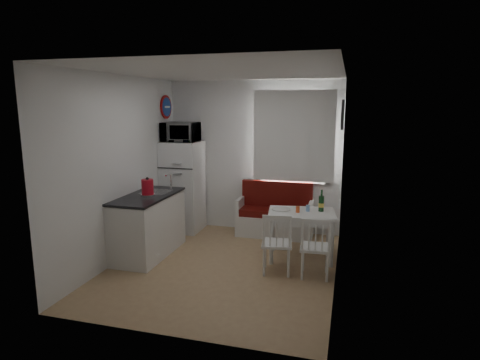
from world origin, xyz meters
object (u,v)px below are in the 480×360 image
(chair_right, at_px, (315,241))
(wine_bottle, at_px, (321,201))
(chair_left, at_px, (276,237))
(bench, at_px, (275,218))
(kettle, at_px, (148,187))
(kitchen_counter, at_px, (149,224))
(dining_table, at_px, (301,217))
(fridge, at_px, (183,186))
(microwave, at_px, (180,132))

(chair_right, relative_size, wine_bottle, 1.39)
(chair_left, bearing_deg, wine_bottle, 46.85)
(bench, bearing_deg, kettle, -138.03)
(kitchen_counter, bearing_deg, chair_left, -6.92)
(dining_table, xyz_separation_m, fridge, (-2.17, 0.82, 0.17))
(chair_left, bearing_deg, dining_table, 60.12)
(chair_right, bearing_deg, kettle, 171.94)
(chair_right, bearing_deg, kitchen_counter, 170.24)
(kitchen_counter, relative_size, bench, 1.04)
(kitchen_counter, xyz_separation_m, dining_table, (2.19, 0.42, 0.16))
(bench, bearing_deg, dining_table, -59.60)
(kettle, height_order, wine_bottle, kettle)
(dining_table, relative_size, chair_left, 2.28)
(chair_left, bearing_deg, kitchen_counter, 164.09)
(bench, relative_size, chair_left, 2.87)
(bench, relative_size, chair_right, 2.91)
(kitchen_counter, bearing_deg, wine_bottle, 11.98)
(chair_right, height_order, wine_bottle, wine_bottle)
(microwave, bearing_deg, kitchen_counter, -90.94)
(fridge, bearing_deg, kitchen_counter, -90.90)
(fridge, xyz_separation_m, wine_bottle, (2.43, -0.72, 0.07))
(chair_right, bearing_deg, fridge, 144.28)
(chair_left, relative_size, microwave, 0.74)
(chair_left, bearing_deg, kettle, 166.20)
(kitchen_counter, distance_m, bench, 2.13)
(wine_bottle, bearing_deg, kettle, -166.06)
(chair_left, height_order, microwave, microwave)
(wine_bottle, bearing_deg, bench, 134.18)
(kitchen_counter, distance_m, dining_table, 2.23)
(chair_right, bearing_deg, chair_left, 175.86)
(kitchen_counter, bearing_deg, kettle, -56.93)
(dining_table, xyz_separation_m, chair_left, (-0.25, -0.65, -0.11))
(dining_table, distance_m, kettle, 2.23)
(chair_right, xyz_separation_m, kettle, (-2.39, 0.16, 0.53))
(wine_bottle, bearing_deg, fridge, 163.40)
(microwave, bearing_deg, fridge, 90.00)
(microwave, relative_size, wine_bottle, 1.90)
(microwave, xyz_separation_m, wine_bottle, (2.43, -0.67, -0.88))
(kettle, bearing_deg, dining_table, 13.06)
(kitchen_counter, relative_size, chair_right, 3.02)
(fridge, xyz_separation_m, kettle, (0.03, -1.32, 0.25))
(fridge, relative_size, microwave, 2.64)
(bench, xyz_separation_m, kettle, (-1.59, -1.43, 0.73))
(bench, bearing_deg, wine_bottle, -45.82)
(chair_right, relative_size, fridge, 0.28)
(chair_left, distance_m, microwave, 2.69)
(dining_table, distance_m, chair_right, 0.71)
(microwave, xyz_separation_m, kettle, (0.03, -1.27, -0.70))
(dining_table, xyz_separation_m, wine_bottle, (0.26, 0.10, 0.24))
(dining_table, height_order, fridge, fridge)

